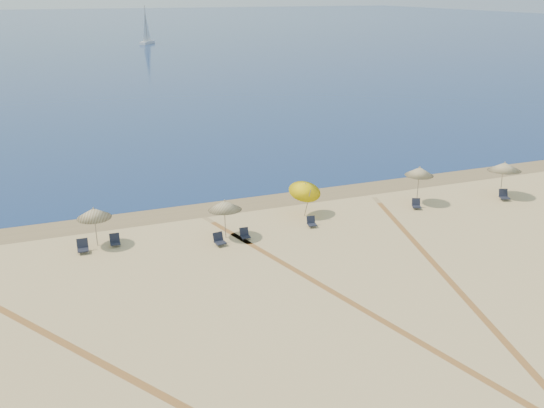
{
  "coord_description": "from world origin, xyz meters",
  "views": [
    {
      "loc": [
        -11.39,
        -10.13,
        13.37
      ],
      "look_at": [
        0.0,
        20.0,
        1.3
      ],
      "focal_mm": 38.17,
      "sensor_mm": 36.0,
      "label": 1
    }
  ],
  "objects": [
    {
      "name": "wet_sand",
      "position": [
        0.0,
        24.0,
        0.0
      ],
      "size": [
        500.0,
        500.0,
        0.0
      ],
      "primitive_type": "plane",
      "color": "olive",
      "rests_on": "ground"
    },
    {
      "name": "chair_3",
      "position": [
        -9.21,
        20.21,
        0.29
      ],
      "size": [
        0.57,
        0.66,
        0.65
      ],
      "rotation": [
        0.0,
        0.0,
        -0.04
      ],
      "color": "black",
      "rests_on": "ground"
    },
    {
      "name": "chair_5",
      "position": [
        -2.2,
        18.56,
        0.27
      ],
      "size": [
        0.51,
        0.6,
        0.61
      ],
      "rotation": [
        0.0,
        0.0,
        -0.01
      ],
      "color": "black",
      "rests_on": "ground"
    },
    {
      "name": "umbrella_4",
      "position": [
        10.21,
        19.96,
        2.22
      ],
      "size": [
        1.85,
        1.85,
        2.56
      ],
      "color": "gray",
      "rests_on": "ground"
    },
    {
      "name": "chair_6",
      "position": [
        2.08,
        18.85,
        0.27
      ],
      "size": [
        0.56,
        0.64,
        0.61
      ],
      "rotation": [
        0.0,
        0.0,
        -0.11
      ],
      "color": "black",
      "rests_on": "ground"
    },
    {
      "name": "umbrella_2",
      "position": [
        -3.17,
        19.1,
        1.96
      ],
      "size": [
        1.92,
        1.95,
        2.31
      ],
      "color": "gray",
      "rests_on": "ground"
    },
    {
      "name": "chair_7",
      "position": [
        9.67,
        19.21,
        0.28
      ],
      "size": [
        0.73,
        0.78,
        0.64
      ],
      "rotation": [
        0.0,
        0.0,
        -0.41
      ],
      "color": "black",
      "rests_on": "ground"
    },
    {
      "name": "chair_8",
      "position": [
        16.11,
        18.51,
        0.31
      ],
      "size": [
        0.77,
        0.84,
        0.71
      ],
      "rotation": [
        0.0,
        0.0,
        -0.31
      ],
      "color": "black",
      "rests_on": "ground"
    },
    {
      "name": "tire_tracks",
      "position": [
        -1.75,
        8.51,
        0.0
      ],
      "size": [
        52.37,
        39.79,
        0.0
      ],
      "color": "tan",
      "rests_on": "ground"
    },
    {
      "name": "chair_4",
      "position": [
        -3.79,
        18.25,
        0.3
      ],
      "size": [
        0.67,
        0.75,
        0.68
      ],
      "rotation": [
        0.0,
        0.0,
        0.17
      ],
      "color": "black",
      "rests_on": "ground"
    },
    {
      "name": "sailboat_1",
      "position": [
        12.62,
        143.39,
        2.82
      ],
      "size": [
        4.68,
        6.14,
        9.32
      ],
      "rotation": [
        0.0,
        0.0,
        -0.56
      ],
      "color": "white",
      "rests_on": "ocean"
    },
    {
      "name": "chair_2",
      "position": [
        -10.92,
        19.94,
        0.31
      ],
      "size": [
        0.6,
        0.7,
        0.71
      ],
      "rotation": [
        0.0,
        0.0,
        -0.02
      ],
      "color": "black",
      "rests_on": "ground"
    },
    {
      "name": "ocean",
      "position": [
        0.0,
        225.0,
        0.01
      ],
      "size": [
        500.0,
        500.0,
        0.0
      ],
      "primitive_type": "plane",
      "color": "#0C2151",
      "rests_on": "ground"
    },
    {
      "name": "umbrella_5",
      "position": [
        16.38,
        19.13,
        2.12
      ],
      "size": [
        2.19,
        2.22,
        2.46
      ],
      "color": "gray",
      "rests_on": "ground"
    },
    {
      "name": "umbrella_1",
      "position": [
        -10.13,
        20.54,
        1.93
      ],
      "size": [
        1.86,
        1.87,
        2.27
      ],
      "color": "gray",
      "rests_on": "ground"
    },
    {
      "name": "umbrella_3",
      "position": [
        2.41,
        20.55,
        1.83
      ],
      "size": [
        1.99,
        2.05,
        2.48
      ],
      "color": "gray",
      "rests_on": "ground"
    }
  ]
}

